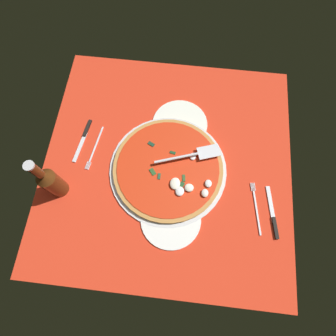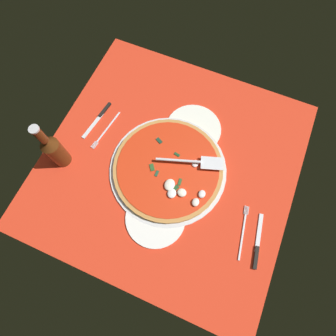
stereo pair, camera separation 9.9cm
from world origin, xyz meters
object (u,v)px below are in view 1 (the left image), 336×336
at_px(pizza, 168,169).
at_px(beer_bottle, 50,181).
at_px(pizza_server, 190,155).
at_px(place_setting_near, 89,142).
at_px(place_setting_far, 265,213).
at_px(dinner_plate_left, 180,124).
at_px(dinner_plate_right, 171,219).

bearing_deg(pizza, beer_bottle, -72.99).
distance_m(pizza_server, place_setting_near, 0.39).
relative_size(pizza, place_setting_far, 2.02).
height_order(dinner_plate_left, place_setting_far, place_setting_far).
bearing_deg(place_setting_far, beer_bottle, 80.66).
height_order(pizza, place_setting_near, pizza).
relative_size(place_setting_near, beer_bottle, 0.84).
distance_m(dinner_plate_left, pizza_server, 0.16).
distance_m(dinner_plate_left, dinner_plate_right, 0.38).
relative_size(dinner_plate_left, beer_bottle, 0.88).
bearing_deg(pizza, place_setting_near, -103.97).
height_order(dinner_plate_right, pizza, pizza).
bearing_deg(dinner_plate_right, place_setting_near, -126.91).
height_order(pizza, place_setting_far, pizza).
bearing_deg(place_setting_far, pizza, 62.17).
height_order(pizza, beer_bottle, beer_bottle).
distance_m(dinner_plate_left, place_setting_far, 0.46).
relative_size(pizza, pizza_server, 1.68).
distance_m(dinner_plate_right, beer_bottle, 0.42).
xyz_separation_m(place_setting_near, place_setting_far, (0.20, 0.67, 0.00)).
bearing_deg(dinner_plate_right, dinner_plate_left, -179.19).
bearing_deg(beer_bottle, dinner_plate_left, 127.72).
bearing_deg(dinner_plate_right, pizza_server, 169.10).
relative_size(dinner_plate_right, place_setting_near, 1.02).
bearing_deg(place_setting_near, place_setting_far, 81.56).
xyz_separation_m(pizza_server, beer_bottle, (0.17, -0.45, 0.05)).
bearing_deg(place_setting_far, pizza_server, 49.60).
distance_m(dinner_plate_right, place_setting_far, 0.33).
height_order(pizza_server, beer_bottle, beer_bottle).
bearing_deg(place_setting_far, dinner_plate_right, 91.37).
xyz_separation_m(dinner_plate_right, place_setting_far, (-0.06, 0.33, -0.00)).
distance_m(dinner_plate_left, beer_bottle, 0.52).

